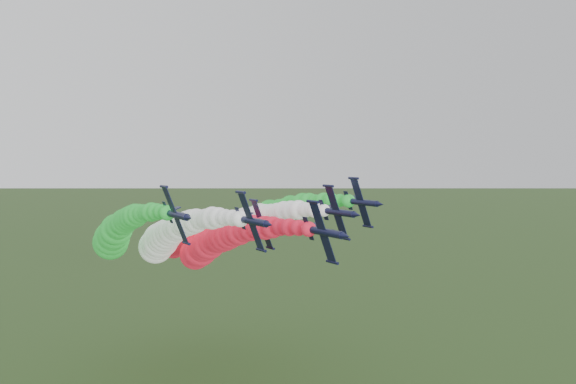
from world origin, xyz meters
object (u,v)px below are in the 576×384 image
at_px(jet_inner_left, 168,237).
at_px(jet_inner_right, 232,230).
at_px(jet_lead, 213,244).
at_px(jet_outer_left, 117,233).
at_px(jet_outer_right, 258,220).
at_px(jet_trail, 187,236).

relative_size(jet_inner_left, jet_inner_right, 1.00).
xyz_separation_m(jet_lead, jet_inner_right, (10.35, 10.68, 1.41)).
relative_size(jet_lead, jet_outer_left, 0.99).
bearing_deg(jet_outer_right, jet_trail, 149.20).
bearing_deg(jet_outer_left, jet_inner_right, -20.03).
xyz_separation_m(jet_lead, jet_outer_right, (20.08, 14.47, 2.79)).
bearing_deg(jet_inner_left, jet_outer_left, 133.86).
bearing_deg(jet_inner_left, jet_lead, -57.54).
bearing_deg(jet_lead, jet_inner_right, 45.90).
relative_size(jet_lead, jet_inner_right, 1.00).
bearing_deg(jet_outer_right, jet_inner_left, -172.01).
xyz_separation_m(jet_inner_right, jet_outer_left, (-26.38, 9.62, 0.03)).
height_order(jet_inner_right, jet_outer_right, jet_outer_right).
distance_m(jet_inner_left, jet_outer_left, 13.33).
bearing_deg(jet_lead, jet_trail, 81.25).
distance_m(jet_lead, jet_inner_left, 12.71).
height_order(jet_inner_left, jet_outer_right, jet_outer_right).
height_order(jet_outer_left, jet_trail, jet_outer_left).
xyz_separation_m(jet_inner_left, jet_outer_left, (-9.23, 9.60, 0.52)).
height_order(jet_inner_left, jet_outer_left, jet_outer_left).
relative_size(jet_inner_right, jet_outer_right, 1.01).
bearing_deg(jet_inner_right, jet_lead, -134.10).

